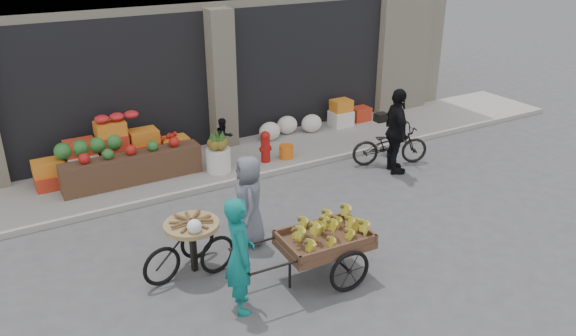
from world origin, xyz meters
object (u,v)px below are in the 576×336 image
pineapple_bin (219,160)px  bicycle (390,145)px  vendor_grey (249,201)px  cyclist (397,132)px  vendor_woman (240,255)px  seated_person (224,138)px  fire_hydrant (265,145)px  banana_cart (322,239)px  tricycle_cart (192,239)px  orange_bucket (286,152)px

pineapple_bin → bicycle: bearing=-20.0°
vendor_grey → pineapple_bin: bearing=-173.5°
pineapple_bin → cyclist: bearing=-26.7°
cyclist → vendor_grey: bearing=125.8°
vendor_woman → bicycle: (5.11, 3.01, -0.40)m
vendor_grey → bicycle: vendor_grey is taller
seated_person → fire_hydrant: bearing=-52.9°
pineapple_bin → banana_cart: size_ratio=0.23×
pineapple_bin → vendor_grey: vendor_grey is taller
pineapple_bin → fire_hydrant: fire_hydrant is taller
fire_hydrant → seated_person: bearing=137.1°
vendor_grey → bicycle: size_ratio=0.91×
banana_cart → vendor_grey: bearing=109.2°
tricycle_cart → bicycle: bearing=7.3°
vendor_woman → banana_cart: bearing=-74.2°
pineapple_bin → vendor_woman: vendor_woman is taller
orange_bucket → cyclist: cyclist is taller
pineapple_bin → fire_hydrant: bearing=-2.6°
vendor_grey → cyclist: (4.01, 1.07, 0.15)m
vendor_grey → orange_bucket: bearing=159.5°
seated_person → cyclist: cyclist is taller
orange_bucket → tricycle_cart: 4.54m
banana_cart → tricycle_cart: 1.97m
seated_person → banana_cart: size_ratio=0.41×
fire_hydrant → seated_person: (-0.70, 0.65, 0.08)m
seated_person → cyclist: (2.97, -2.30, 0.34)m
tricycle_cart → cyclist: bearing=3.9°
vendor_grey → bicycle: (4.21, 1.47, -0.33)m
vendor_woman → pineapple_bin: bearing=-5.6°
orange_bucket → bicycle: size_ratio=0.19×
banana_cart → bicycle: 4.80m
pineapple_bin → tricycle_cart: (-1.78, -3.11, 0.20)m
orange_bucket → vendor_woman: vendor_woman is taller
fire_hydrant → banana_cart: bearing=-107.0°
pineapple_bin → vendor_grey: size_ratio=0.33×
orange_bucket → tricycle_cart: size_ratio=0.22×
banana_cart → vendor_grey: 1.57m
tricycle_cart → fire_hydrant: bearing=35.3°
banana_cart → cyclist: (3.56, 2.57, 0.24)m
seated_person → tricycle_cart: bearing=-130.5°
seated_person → bicycle: bearing=-40.9°
fire_hydrant → vendor_woman: (-2.64, -4.25, 0.35)m
seated_person → pineapple_bin: bearing=-133.7°
fire_hydrant → seated_person: 0.96m
banana_cart → cyclist: 4.40m
tricycle_cart → pineapple_bin: bearing=48.7°
pineapple_bin → cyclist: (3.37, -1.70, 0.56)m
tricycle_cart → seated_person: bearing=48.1°
vendor_woman → vendor_grey: size_ratio=1.10×
pineapple_bin → tricycle_cart: bearing=-119.8°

